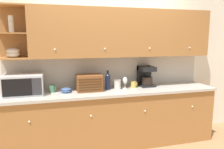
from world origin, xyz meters
TOP-DOWN VIEW (x-y plane):
  - ground_plane at (0.00, 0.00)m, footprint 24.00×24.00m
  - wall_back at (0.00, 0.03)m, footprint 5.70×0.06m
  - counter_unit at (-0.00, -0.30)m, footprint 3.32×0.62m
  - backsplash_panel at (0.00, -0.01)m, footprint 3.30×0.01m
  - upper_cabinets at (0.17, -0.18)m, footprint 3.30×0.37m
  - microwave at (-1.32, -0.25)m, footprint 0.54×0.37m
  - mug_blue_second at (-0.93, -0.19)m, footprint 0.10×0.09m
  - bowl_stack_on_counter at (-0.73, -0.27)m, footprint 0.16×0.16m
  - bread_box at (-0.38, -0.26)m, footprint 0.38×0.28m
  - wine_bottle at (-0.08, -0.25)m, footprint 0.08×0.08m
  - storage_canister at (0.07, -0.26)m, footprint 0.11×0.11m
  - wine_glass at (0.20, -0.26)m, footprint 0.07×0.07m
  - mug at (0.37, -0.22)m, footprint 0.10×0.09m
  - coffee_maker at (0.61, -0.15)m, footprint 0.25×0.27m

SIDE VIEW (x-z plane):
  - ground_plane at x=0.00m, z-range 0.00..0.00m
  - counter_unit at x=0.00m, z-range 0.00..0.91m
  - bowl_stack_on_counter at x=-0.73m, z-range 0.91..0.98m
  - mug at x=0.37m, z-range 0.91..1.02m
  - mug_blue_second at x=-0.93m, z-range 0.91..1.02m
  - storage_canister at x=0.07m, z-range 0.91..1.06m
  - bread_box at x=-0.38m, z-range 0.91..1.16m
  - wine_glass at x=0.20m, z-range 0.95..1.14m
  - wine_bottle at x=-0.08m, z-range 0.90..1.21m
  - microwave at x=-1.32m, z-range 0.91..1.21m
  - coffee_maker at x=0.61m, z-range 0.91..1.25m
  - backsplash_panel at x=0.00m, z-range 0.91..1.43m
  - wall_back at x=0.00m, z-range 0.00..2.60m
  - upper_cabinets at x=0.17m, z-range 1.43..2.17m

